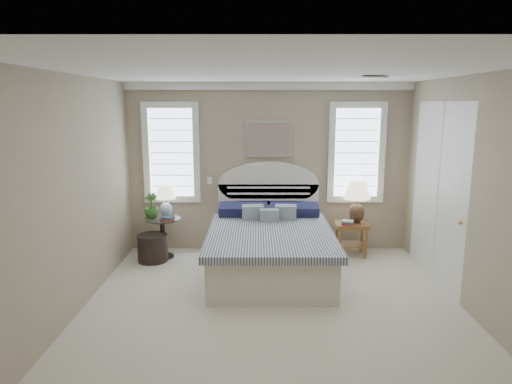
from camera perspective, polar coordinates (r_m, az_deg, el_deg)
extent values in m
cube|color=beige|center=(5.33, 2.20, -15.43)|extent=(4.50, 5.00, 0.01)
cube|color=white|center=(4.79, 2.45, 14.91)|extent=(4.50, 5.00, 0.01)
cube|color=tan|center=(7.35, 1.57, 3.01)|extent=(4.50, 0.02, 2.70)
cube|color=tan|center=(5.30, -22.80, -1.01)|extent=(0.02, 5.00, 2.70)
cube|color=tan|center=(5.46, 26.65, -0.99)|extent=(0.02, 5.00, 2.70)
cube|color=white|center=(7.24, 1.63, 13.13)|extent=(4.50, 0.08, 0.12)
cube|color=#B2B2B2|center=(5.75, 14.50, 13.73)|extent=(0.30, 0.20, 0.02)
cube|color=white|center=(7.40, -5.82, 1.45)|extent=(0.08, 0.01, 0.12)
cube|color=silver|center=(7.42, -10.52, 4.86)|extent=(0.90, 0.06, 1.60)
cube|color=silver|center=(7.46, 12.43, 4.82)|extent=(0.90, 0.06, 1.60)
cube|color=silver|center=(7.25, 1.59, 6.65)|extent=(0.74, 0.04, 0.58)
cube|color=white|center=(6.55, 21.77, -0.10)|extent=(0.02, 1.80, 2.40)
cube|color=silver|center=(6.46, 1.78, -7.96)|extent=(1.60, 2.10, 0.55)
cube|color=navy|center=(6.31, 1.81, -5.40)|extent=(1.72, 2.15, 0.10)
cube|color=silver|center=(7.44, 1.55, -3.16)|extent=(1.62, 0.08, 1.10)
cube|color=#1D204A|center=(7.13, -1.61, -2.31)|extent=(0.75, 0.31, 0.23)
cube|color=#1D204A|center=(7.15, 4.82, -2.31)|extent=(0.75, 0.31, 0.23)
cube|color=#385C7E|center=(6.91, -0.42, -2.92)|extent=(0.33, 0.20, 0.34)
cube|color=#385C7E|center=(6.92, 3.73, -2.91)|extent=(0.33, 0.20, 0.34)
cube|color=#385C7E|center=(6.82, 1.68, -3.28)|extent=(0.28, 0.14, 0.29)
cylinder|color=black|center=(7.36, -11.47, -7.88)|extent=(0.32, 0.32, 0.03)
cylinder|color=black|center=(7.28, -11.55, -5.76)|extent=(0.08, 0.08, 0.60)
cylinder|color=silver|center=(7.19, -11.65, -3.32)|extent=(0.56, 0.56, 0.02)
cube|color=brown|center=(7.32, 11.85, -4.04)|extent=(0.50, 0.40, 0.06)
cube|color=brown|center=(7.41, 11.75, -6.43)|extent=(0.44, 0.34, 0.03)
cube|color=brown|center=(7.22, 10.44, -6.40)|extent=(0.04, 0.04, 0.47)
cube|color=brown|center=(7.50, 10.03, -5.71)|extent=(0.04, 0.04, 0.47)
cube|color=brown|center=(7.30, 13.55, -6.33)|extent=(0.04, 0.04, 0.47)
cube|color=brown|center=(7.58, 13.03, -5.66)|extent=(0.04, 0.04, 0.47)
cylinder|color=black|center=(7.18, -12.79, -6.83)|extent=(0.51, 0.51, 0.41)
cylinder|color=white|center=(7.28, -11.13, -2.93)|extent=(0.13, 0.13, 0.03)
ellipsoid|color=white|center=(7.26, -11.16, -2.18)|extent=(0.24, 0.24, 0.24)
cylinder|color=gold|center=(7.23, -11.20, -1.05)|extent=(0.03, 0.03, 0.09)
cylinder|color=black|center=(7.35, 12.38, -3.63)|extent=(0.17, 0.17, 0.03)
ellipsoid|color=black|center=(7.32, 12.42, -2.63)|extent=(0.32, 0.32, 0.31)
cylinder|color=gold|center=(7.28, 12.49, -1.14)|extent=(0.04, 0.04, 0.11)
imported|color=#2B6C30|center=(7.20, -12.99, -1.67)|extent=(0.28, 0.28, 0.39)
cube|color=#A62935|center=(7.07, -10.94, -3.37)|extent=(0.21, 0.18, 0.02)
cube|color=navy|center=(7.06, -10.95, -3.18)|extent=(0.19, 0.17, 0.02)
cube|color=#A62935|center=(7.18, 11.42, -3.97)|extent=(0.22, 0.19, 0.02)
cube|color=navy|center=(7.18, 11.42, -3.78)|extent=(0.20, 0.18, 0.02)
cube|color=beige|center=(7.17, 11.43, -3.58)|extent=(0.19, 0.17, 0.02)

